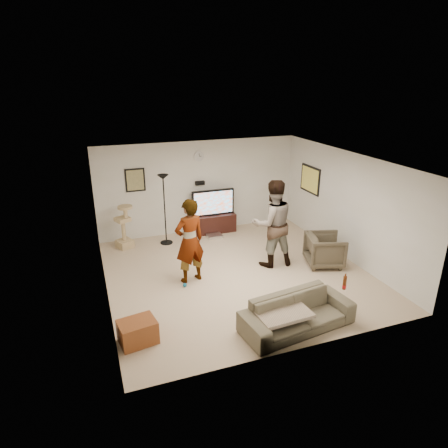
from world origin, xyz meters
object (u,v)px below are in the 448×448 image
object	(u,v)px
tv_stand	(213,223)
sofa	(297,313)
armchair	(325,250)
cat_tree	(123,227)
beer_bottle	(345,283)
floor_lamp	(165,210)
tv	(213,202)
person_left	(190,241)
side_table	(138,332)
person_right	(272,224)

from	to	relation	value
tv_stand	sofa	world-z (taller)	sofa
armchair	sofa	bearing A→B (deg)	153.83
cat_tree	beer_bottle	world-z (taller)	cat_tree
floor_lamp	armchair	distance (m)	4.03
tv	cat_tree	size ratio (longest dim) A/B	1.06
floor_lamp	person_left	bearing A→B (deg)	-88.40
tv	sofa	world-z (taller)	tv
cat_tree	beer_bottle	distance (m)	5.56
sofa	armchair	world-z (taller)	armchair
tv_stand	beer_bottle	xyz separation A→B (m)	(0.84, -4.73, 0.45)
tv	side_table	world-z (taller)	tv
sofa	armchair	size ratio (longest dim) A/B	2.45
person_left	side_table	world-z (taller)	person_left
cat_tree	person_left	bearing A→B (deg)	-63.60
tv_stand	person_right	distance (m)	2.55
beer_bottle	floor_lamp	bearing A→B (deg)	116.94
tv	person_left	xyz separation A→B (m)	(-1.34, -2.48, 0.05)
tv	side_table	distance (m)	5.03
tv_stand	person_right	size ratio (longest dim) A/B	0.61
person_left	sofa	world-z (taller)	person_left
sofa	beer_bottle	xyz separation A→B (m)	(0.91, 0.00, 0.41)
beer_bottle	tv	bearing A→B (deg)	100.02
cat_tree	armchair	size ratio (longest dim) A/B	1.37
sofa	beer_bottle	world-z (taller)	beer_bottle
tv	person_left	world-z (taller)	person_left
person_right	beer_bottle	bearing A→B (deg)	98.86
person_left	armchair	size ratio (longest dim) A/B	2.24
person_right	sofa	distance (m)	2.56
person_left	armchair	distance (m)	3.14
tv	person_right	size ratio (longest dim) A/B	0.59
side_table	armchair	bearing A→B (deg)	17.28
side_table	person_right	bearing A→B (deg)	28.92
floor_lamp	side_table	xyz separation A→B (m)	(-1.30, -3.86, -0.71)
sofa	side_table	size ratio (longest dim) A/B	3.36
beer_bottle	tv_stand	bearing A→B (deg)	100.02
sofa	tv_stand	bearing A→B (deg)	81.67
sofa	armchair	bearing A→B (deg)	39.23
beer_bottle	person_right	bearing A→B (deg)	95.55
tv_stand	person_left	size ratio (longest dim) A/B	0.67
floor_lamp	cat_tree	distance (m)	1.11
armchair	tv_stand	bearing A→B (deg)	48.92
beer_bottle	cat_tree	bearing A→B (deg)	126.21
tv	person_right	distance (m)	2.44
tv_stand	side_table	xyz separation A→B (m)	(-2.70, -4.19, -0.06)
tv	beer_bottle	world-z (taller)	tv
armchair	side_table	size ratio (longest dim) A/B	1.37
person_right	side_table	world-z (taller)	person_right
beer_bottle	side_table	size ratio (longest dim) A/B	0.42
tv	sofa	xyz separation A→B (m)	(-0.07, -4.73, -0.57)
tv	person_left	distance (m)	2.82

